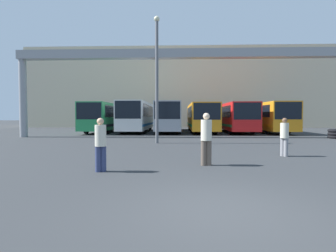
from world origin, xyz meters
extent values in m
plane|color=#2D3033|center=(0.00, 0.00, 0.00)|extent=(200.00, 200.00, 0.00)
cube|color=beige|center=(0.00, 40.86, 6.16)|extent=(48.93, 12.00, 12.31)
cylinder|color=gray|center=(-13.59, 16.54, 3.19)|extent=(0.60, 0.60, 6.37)
cube|color=gray|center=(0.00, 16.54, 6.72)|extent=(27.79, 0.80, 0.70)
cube|color=#268C4C|center=(-8.76, 23.74, 1.70)|extent=(2.47, 10.63, 2.71)
cube|color=black|center=(-8.76, 18.45, 2.20)|extent=(2.27, 0.06, 1.52)
cube|color=black|center=(-8.76, 23.74, 2.20)|extent=(2.50, 9.04, 1.14)
cube|color=black|center=(-8.76, 23.74, 0.84)|extent=(2.50, 10.10, 0.24)
cylinder|color=black|center=(-9.84, 20.76, 0.51)|extent=(0.28, 1.03, 1.03)
cylinder|color=black|center=(-7.68, 20.76, 0.51)|extent=(0.28, 1.03, 1.03)
cylinder|color=black|center=(-9.84, 26.72, 0.51)|extent=(0.28, 1.03, 1.03)
cylinder|color=black|center=(-7.68, 26.72, 0.51)|extent=(0.28, 1.03, 1.03)
cube|color=silver|center=(-5.26, 23.80, 1.77)|extent=(2.53, 10.74, 2.85)
cube|color=black|center=(-5.26, 18.45, 2.30)|extent=(2.33, 0.06, 1.60)
cube|color=black|center=(-5.26, 23.80, 2.30)|extent=(2.56, 9.13, 1.20)
cube|color=#1966B2|center=(-5.26, 23.80, 0.86)|extent=(2.56, 10.20, 0.24)
cylinder|color=black|center=(-6.36, 20.79, 0.47)|extent=(0.28, 0.94, 0.94)
cylinder|color=black|center=(-4.15, 20.79, 0.47)|extent=(0.28, 0.94, 0.94)
cylinder|color=black|center=(-6.36, 26.80, 0.47)|extent=(0.28, 0.94, 0.94)
cylinder|color=black|center=(-4.15, 26.80, 0.47)|extent=(0.28, 0.94, 0.94)
cube|color=#999EA5|center=(-1.75, 24.49, 1.74)|extent=(2.49, 12.13, 2.78)
cube|color=black|center=(-1.75, 18.45, 2.25)|extent=(2.29, 0.06, 1.56)
cube|color=black|center=(-1.75, 24.49, 2.25)|extent=(2.52, 10.31, 1.17)
cube|color=#268C4C|center=(-1.75, 24.49, 0.85)|extent=(2.52, 11.52, 0.24)
cylinder|color=black|center=(-2.84, 21.09, 0.54)|extent=(0.28, 1.07, 1.07)
cylinder|color=black|center=(-0.67, 21.09, 0.54)|extent=(0.28, 1.07, 1.07)
cylinder|color=black|center=(-2.84, 27.88, 0.54)|extent=(0.28, 1.07, 1.07)
cylinder|color=black|center=(-0.67, 27.88, 0.54)|extent=(0.28, 1.07, 1.07)
cube|color=orange|center=(1.75, 24.27, 1.68)|extent=(2.58, 11.69, 2.65)
cube|color=black|center=(1.75, 18.45, 2.16)|extent=(2.38, 0.06, 1.48)
cube|color=black|center=(1.75, 24.27, 2.16)|extent=(2.61, 9.94, 1.11)
cube|color=#268C4C|center=(1.75, 24.27, 0.83)|extent=(2.61, 11.10, 0.24)
cylinder|color=black|center=(0.62, 21.00, 0.48)|extent=(0.28, 0.97, 0.97)
cylinder|color=black|center=(2.88, 21.00, 0.48)|extent=(0.28, 0.97, 0.97)
cylinder|color=black|center=(0.62, 27.54, 0.48)|extent=(0.28, 0.97, 0.97)
cylinder|color=black|center=(2.88, 27.54, 0.48)|extent=(0.28, 0.97, 0.97)
cube|color=red|center=(5.26, 23.73, 1.69)|extent=(2.58, 10.61, 2.67)
cube|color=black|center=(5.26, 18.45, 2.18)|extent=(2.37, 0.06, 1.50)
cube|color=black|center=(5.26, 23.73, 2.18)|extent=(2.61, 9.02, 1.12)
cube|color=#268C4C|center=(5.26, 23.73, 0.83)|extent=(2.61, 10.08, 0.24)
cylinder|color=black|center=(4.13, 20.76, 0.54)|extent=(0.28, 1.09, 1.09)
cylinder|color=black|center=(6.39, 20.76, 0.54)|extent=(0.28, 1.09, 1.09)
cylinder|color=black|center=(4.13, 26.70, 0.54)|extent=(0.28, 1.09, 1.09)
cylinder|color=black|center=(6.39, 26.70, 0.54)|extent=(0.28, 1.09, 1.09)
cube|color=orange|center=(8.76, 24.48, 1.71)|extent=(2.52, 12.10, 2.72)
cube|color=black|center=(8.76, 18.45, 2.21)|extent=(2.32, 0.06, 1.52)
cube|color=black|center=(8.76, 24.48, 2.21)|extent=(2.55, 10.29, 1.14)
cube|color=orange|center=(8.76, 24.48, 0.84)|extent=(2.55, 11.50, 0.24)
cylinder|color=black|center=(7.66, 21.09, 0.53)|extent=(0.28, 1.06, 1.06)
cylinder|color=black|center=(9.86, 21.09, 0.53)|extent=(0.28, 1.06, 1.06)
cylinder|color=black|center=(7.66, 27.86, 0.53)|extent=(0.28, 1.06, 1.06)
cylinder|color=black|center=(9.86, 27.86, 0.53)|extent=(0.28, 1.06, 1.06)
cylinder|color=brown|center=(0.28, 4.55, 0.44)|extent=(0.20, 0.20, 0.88)
cylinder|color=brown|center=(0.10, 4.54, 0.44)|extent=(0.20, 0.20, 0.88)
cylinder|color=beige|center=(0.19, 4.55, 1.24)|extent=(0.38, 0.38, 0.73)
sphere|color=beige|center=(0.19, 4.55, 1.73)|extent=(0.24, 0.24, 0.24)
cylinder|color=navy|center=(-3.14, 3.40, 0.40)|extent=(0.18, 0.18, 0.80)
cylinder|color=navy|center=(-3.29, 3.34, 0.40)|extent=(0.18, 0.18, 0.80)
cylinder|color=beige|center=(-3.21, 3.37, 1.13)|extent=(0.35, 0.35, 0.66)
sphere|color=tan|center=(-3.21, 3.37, 1.57)|extent=(0.22, 0.22, 0.22)
cylinder|color=gray|center=(3.83, 6.70, 0.39)|extent=(0.18, 0.18, 0.79)
cylinder|color=gray|center=(3.73, 6.82, 0.39)|extent=(0.18, 0.18, 0.79)
cylinder|color=beige|center=(3.78, 6.76, 1.12)|extent=(0.34, 0.34, 0.66)
sphere|color=brown|center=(3.78, 6.76, 1.55)|extent=(0.21, 0.21, 0.21)
torus|color=black|center=(11.40, 16.08, 0.12)|extent=(1.04, 1.04, 0.24)
torus|color=black|center=(11.40, 16.08, 0.36)|extent=(1.04, 1.04, 0.24)
torus|color=black|center=(11.40, 16.08, 0.60)|extent=(1.04, 1.04, 0.24)
cylinder|color=#595B60|center=(-2.15, 12.01, 3.85)|extent=(0.20, 0.20, 7.70)
sphere|color=beige|center=(-2.15, 12.01, 7.85)|extent=(0.36, 0.36, 0.36)
camera|label=1|loc=(-0.81, -4.66, 1.74)|focal=28.00mm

